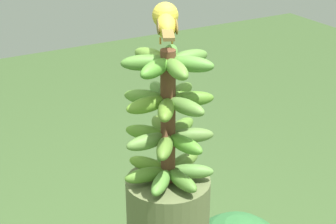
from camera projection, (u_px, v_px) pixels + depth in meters
banana_bunch at (168, 118)px, 1.33m from camera, size 0.24×0.24×0.35m
perched_bird at (166, 21)px, 1.30m from camera, size 0.12×0.22×0.09m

